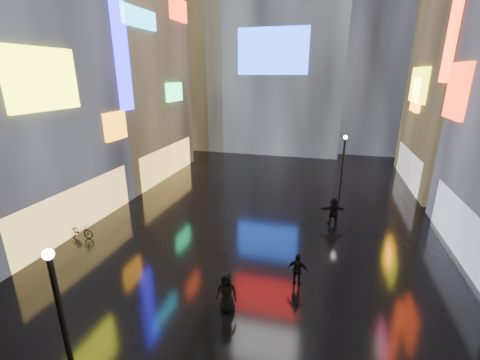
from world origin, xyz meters
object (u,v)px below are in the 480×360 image
at_px(pedestrian_3, 298,270).
at_px(lamp_near, 62,320).
at_px(bicycle, 80,231).
at_px(lamp_far, 343,164).

bearing_deg(pedestrian_3, lamp_near, 57.50).
distance_m(pedestrian_3, bicycle, 13.32).
height_order(lamp_near, bicycle, lamp_near).
relative_size(lamp_near, pedestrian_3, 3.20).
distance_m(lamp_near, bicycle, 11.54).
height_order(lamp_far, bicycle, lamp_far).
bearing_deg(lamp_far, bicycle, -145.42).
bearing_deg(lamp_far, lamp_near, -112.96).
bearing_deg(pedestrian_3, bicycle, 1.30).
bearing_deg(bicycle, lamp_near, -144.61).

